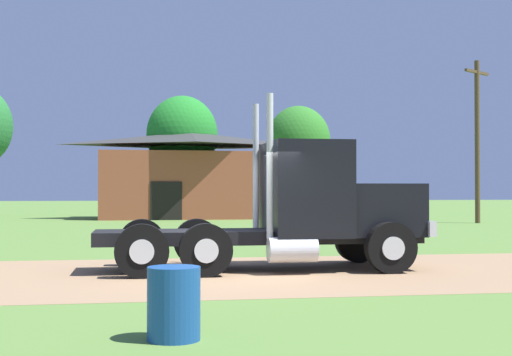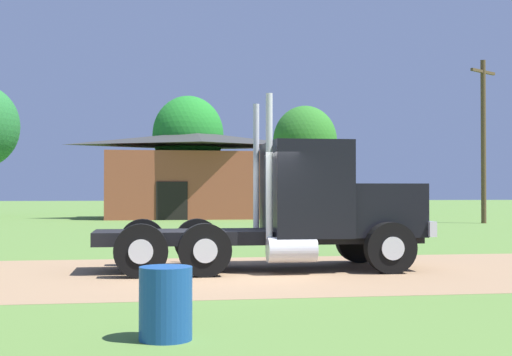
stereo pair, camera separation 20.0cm
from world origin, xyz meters
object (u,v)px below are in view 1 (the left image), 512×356
at_px(steel_barrel, 174,303).
at_px(shed_building, 191,177).
at_px(utility_pole_near, 477,137).
at_px(truck_foreground_white, 305,209).

distance_m(steel_barrel, shed_building, 35.59).
xyz_separation_m(steel_barrel, shed_building, (2.72, 35.43, 2.12)).
height_order(steel_barrel, utility_pole_near, utility_pole_near).
bearing_deg(utility_pole_near, shed_building, 147.52).
height_order(truck_foreground_white, steel_barrel, truck_foreground_white).
height_order(truck_foreground_white, utility_pole_near, utility_pole_near).
bearing_deg(utility_pole_near, steel_barrel, -122.73).
relative_size(truck_foreground_white, utility_pole_near, 0.84).
distance_m(truck_foreground_white, steel_barrel, 7.72).
bearing_deg(shed_building, utility_pole_near, -32.48).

